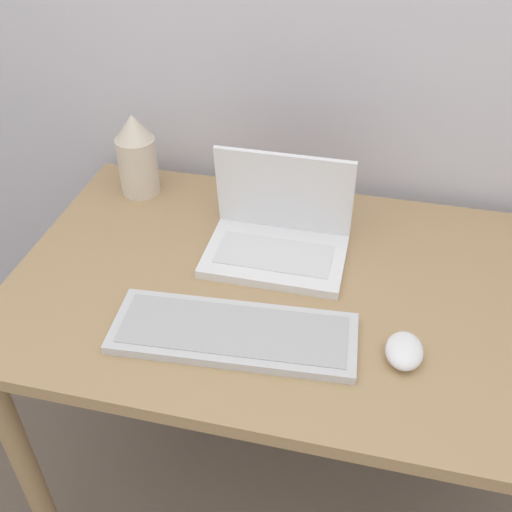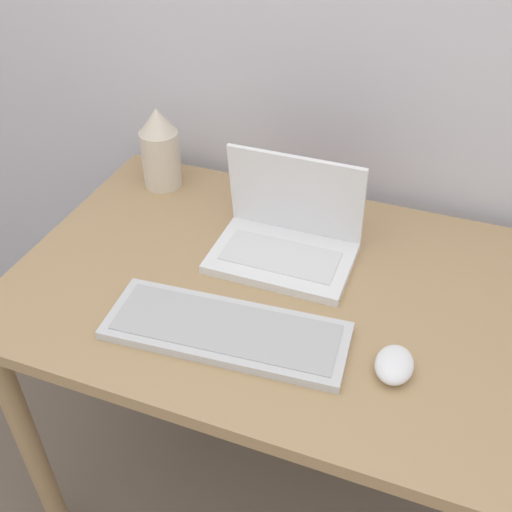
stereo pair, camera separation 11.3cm
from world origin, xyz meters
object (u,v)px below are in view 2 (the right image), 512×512
object	(u,v)px
mouse	(394,365)
laptop	(287,235)
keyboard	(226,331)
vase	(160,149)

from	to	relation	value
mouse	laptop	bearing A→B (deg)	137.95
laptop	mouse	world-z (taller)	laptop
laptop	mouse	bearing A→B (deg)	-42.05
keyboard	mouse	distance (m)	0.31
keyboard	mouse	world-z (taller)	mouse
laptop	keyboard	world-z (taller)	laptop
laptop	mouse	size ratio (longest dim) A/B	3.29
vase	laptop	bearing A→B (deg)	-23.06
vase	keyboard	bearing A→B (deg)	-50.72
laptop	mouse	distance (m)	0.38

